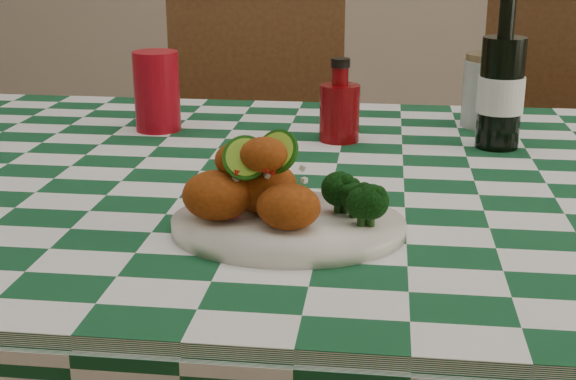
% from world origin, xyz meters
% --- Properties ---
extents(plate, '(0.29, 0.23, 0.02)m').
position_xyz_m(plate, '(-0.04, -0.24, 0.80)').
color(plate, silver).
rests_on(plate, dining_table).
extents(fried_chicken_pile, '(0.16, 0.12, 0.10)m').
position_xyz_m(fried_chicken_pile, '(-0.07, -0.24, 0.85)').
color(fried_chicken_pile, '#943A0E').
rests_on(fried_chicken_pile, plate).
extents(broccoli_side, '(0.07, 0.07, 0.05)m').
position_xyz_m(broccoli_side, '(0.04, -0.23, 0.83)').
color(broccoli_side, black).
rests_on(broccoli_side, plate).
extents(red_tumbler, '(0.10, 0.10, 0.14)m').
position_xyz_m(red_tumbler, '(-0.34, 0.24, 0.86)').
color(red_tumbler, '#A00816').
rests_on(red_tumbler, dining_table).
extents(ketchup_bottle, '(0.09, 0.09, 0.14)m').
position_xyz_m(ketchup_bottle, '(-0.01, 0.21, 0.86)').
color(ketchup_bottle, '#6E0509').
rests_on(ketchup_bottle, dining_table).
extents(mason_jar, '(0.11, 0.11, 0.13)m').
position_xyz_m(mason_jar, '(0.26, 0.35, 0.85)').
color(mason_jar, '#B2BCBA').
rests_on(mason_jar, dining_table).
extents(beer_bottle, '(0.08, 0.08, 0.25)m').
position_xyz_m(beer_bottle, '(0.26, 0.20, 0.91)').
color(beer_bottle, black).
rests_on(beer_bottle, dining_table).
extents(wooden_chair_left, '(0.54, 0.55, 1.01)m').
position_xyz_m(wooden_chair_left, '(-0.24, 0.76, 0.51)').
color(wooden_chair_left, '#472814').
rests_on(wooden_chair_left, ground).
extents(wooden_chair_right, '(0.59, 0.60, 0.98)m').
position_xyz_m(wooden_chair_right, '(0.46, 0.67, 0.49)').
color(wooden_chair_right, '#472814').
rests_on(wooden_chair_right, ground).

